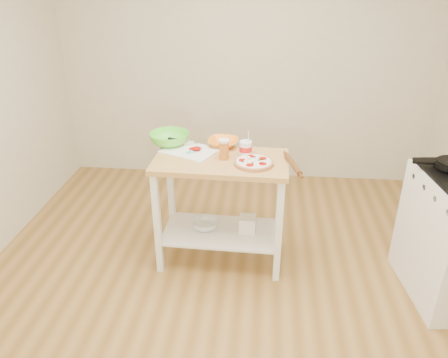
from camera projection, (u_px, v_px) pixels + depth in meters
name	position (u px, v px, depth m)	size (l,w,h in m)	color
room_shell	(229.00, 131.00, 2.53)	(4.04, 4.54, 2.74)	olive
prep_island	(221.00, 190.00, 3.40)	(1.03, 0.58, 0.90)	tan
pizza	(254.00, 162.00, 3.19)	(0.29, 0.29, 0.05)	#BB814F
cutting_board	(190.00, 150.00, 3.42)	(0.49, 0.44, 0.04)	white
spatula	(194.00, 151.00, 3.39)	(0.12, 0.13, 0.01)	#4CCACB
knife	(179.00, 140.00, 3.58)	(0.26, 0.10, 0.01)	silver
orange_bowl	(223.00, 143.00, 3.50)	(0.24, 0.24, 0.06)	orange
green_bowl	(170.00, 139.00, 3.52)	(0.32, 0.32, 0.10)	#62E93E
beer_pint	(224.00, 149.00, 3.25)	(0.08, 0.08, 0.15)	#B96522
yogurt_tub	(246.00, 148.00, 3.32)	(0.10, 0.10, 0.21)	white
rolling_pin	(293.00, 164.00, 3.15)	(0.04, 0.04, 0.34)	brown
shelf_glass_bowl	(205.00, 224.00, 3.59)	(0.22, 0.22, 0.07)	silver
shelf_bin	(247.00, 224.00, 3.54)	(0.13, 0.13, 0.13)	white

